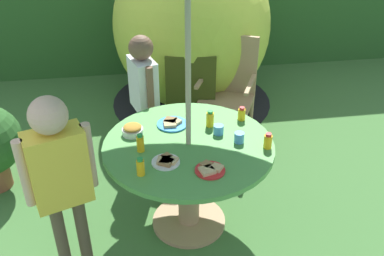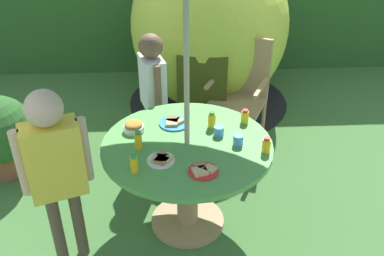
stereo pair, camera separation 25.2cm
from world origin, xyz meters
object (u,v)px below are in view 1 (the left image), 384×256
object	(u,v)px
child_in_white_shirt	(143,85)
plate_center_back	(172,123)
juice_bottle_far_right	(210,119)
cup_near	(219,130)
dome_tent	(192,26)
child_in_yellow_shirt	(59,168)
snack_bowl	(133,130)
juice_bottle_center_front	(140,143)
juice_bottle_far_left	(242,114)
garden_table	(189,166)
plate_front_edge	(210,169)
cup_far	(239,137)
wooden_chair	(228,86)
plate_mid_left	(166,161)
juice_bottle_near_left	(268,141)
juice_bottle_near_right	(141,167)

from	to	relation	value
child_in_white_shirt	plate_center_back	size ratio (longest dim) A/B	5.33
juice_bottle_far_right	cup_near	bearing A→B (deg)	-70.27
dome_tent	child_in_yellow_shirt	distance (m)	2.56
dome_tent	cup_near	xyz separation A→B (m)	(-0.10, -1.91, -0.13)
snack_bowl	juice_bottle_center_front	bearing A→B (deg)	-78.24
plate_center_back	juice_bottle_far_left	bearing A→B (deg)	-0.36
garden_table	plate_front_edge	distance (m)	0.40
juice_bottle_far_right	juice_bottle_center_front	distance (m)	0.57
dome_tent	cup_far	world-z (taller)	dome_tent
juice_bottle_center_front	garden_table	bearing A→B (deg)	7.65
plate_center_back	juice_bottle_far_right	bearing A→B (deg)	-12.17
wooden_chair	plate_mid_left	size ratio (longest dim) A/B	5.73
plate_center_back	garden_table	bearing A→B (deg)	-72.07
plate_mid_left	juice_bottle_near_left	world-z (taller)	juice_bottle_near_left
wooden_chair	child_in_yellow_shirt	world-z (taller)	child_in_yellow_shirt
dome_tent	plate_front_edge	world-z (taller)	dome_tent
child_in_yellow_shirt	snack_bowl	xyz separation A→B (m)	(0.44, 0.47, -0.06)
dome_tent	snack_bowl	size ratio (longest dim) A/B	14.02
juice_bottle_near_left	juice_bottle_far_right	bearing A→B (deg)	134.50
child_in_white_shirt	juice_bottle_far_left	size ratio (longest dim) A/B	11.41
dome_tent	child_in_white_shirt	xyz separation A→B (m)	(-0.58, -1.11, -0.12)
garden_table	child_in_yellow_shirt	world-z (taller)	child_in_yellow_shirt
snack_bowl	juice_bottle_near_right	bearing A→B (deg)	-85.90
dome_tent	plate_front_edge	distance (m)	2.35
snack_bowl	garden_table	bearing A→B (deg)	-25.31
child_in_yellow_shirt	plate_front_edge	bearing A→B (deg)	-22.16
juice_bottle_near_right	cup_near	bearing A→B (deg)	34.80
plate_center_back	juice_bottle_center_front	bearing A→B (deg)	-128.33
juice_bottle_near_right	cup_far	size ratio (longest dim) A/B	1.68
snack_bowl	juice_bottle_far_left	size ratio (longest dim) A/B	1.42
dome_tent	child_in_white_shirt	size ratio (longest dim) A/B	1.75
snack_bowl	cup_far	xyz separation A→B (m)	(0.72, -0.21, 0.00)
juice_bottle_far_right	juice_bottle_far_left	bearing A→B (deg)	12.51
juice_bottle_near_left	child_in_yellow_shirt	bearing A→B (deg)	-173.13
plate_mid_left	juice_bottle_near_right	world-z (taller)	juice_bottle_near_right
dome_tent	plate_front_edge	xyz separation A→B (m)	(-0.24, -2.33, -0.15)
juice_bottle_near_left	juice_bottle_center_front	size ratio (longest dim) A/B	0.86
plate_front_edge	juice_bottle_far_left	world-z (taller)	juice_bottle_far_left
plate_front_edge	juice_bottle_center_front	world-z (taller)	juice_bottle_center_front
child_in_white_shirt	juice_bottle_far_right	world-z (taller)	child_in_white_shirt
garden_table	snack_bowl	distance (m)	0.47
dome_tent	juice_bottle_far_left	world-z (taller)	dome_tent
wooden_chair	juice_bottle_far_left	bearing A→B (deg)	-71.60
child_in_yellow_shirt	cup_near	size ratio (longest dim) A/B	18.09
juice_bottle_near_right	juice_bottle_center_front	bearing A→B (deg)	87.44
child_in_white_shirt	juice_bottle_near_right	size ratio (longest dim) A/B	9.88
plate_center_back	juice_bottle_center_front	world-z (taller)	juice_bottle_center_front
child_in_yellow_shirt	cup_near	world-z (taller)	child_in_yellow_shirt
plate_front_edge	child_in_yellow_shirt	bearing A→B (deg)	177.59
juice_bottle_near_left	child_in_white_shirt	bearing A→B (deg)	127.08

